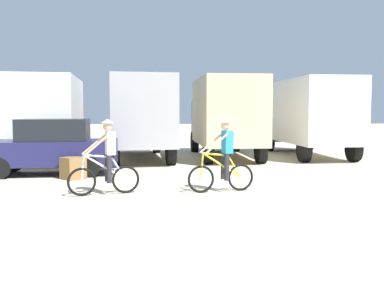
{
  "coord_description": "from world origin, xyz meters",
  "views": [
    {
      "loc": [
        -1.17,
        -8.6,
        2.01
      ],
      "look_at": [
        -0.36,
        3.51,
        1.1
      ],
      "focal_mm": 41.37,
      "sensor_mm": 36.0,
      "label": 1
    }
  ],
  "objects_px": {
    "box_truck_tan_camper": "(225,114)",
    "cyclist_cowboy_hat": "(223,158)",
    "box_truck_grey_hauler": "(139,114)",
    "sedan_parked": "(51,147)",
    "cyclist_orange_shirt": "(106,160)",
    "supply_crate": "(73,168)",
    "box_truck_white_box": "(50,114)",
    "box_truck_avon_van": "(309,114)"
  },
  "relations": [
    {
      "from": "box_truck_tan_camper",
      "to": "cyclist_cowboy_hat",
      "type": "distance_m",
      "value": 8.21
    },
    {
      "from": "box_truck_grey_hauler",
      "to": "cyclist_cowboy_hat",
      "type": "height_order",
      "value": "box_truck_grey_hauler"
    },
    {
      "from": "box_truck_tan_camper",
      "to": "cyclist_cowboy_hat",
      "type": "xyz_separation_m",
      "value": [
        -1.17,
        -8.06,
        -1.03
      ]
    },
    {
      "from": "sedan_parked",
      "to": "cyclist_orange_shirt",
      "type": "bearing_deg",
      "value": -58.47
    },
    {
      "from": "sedan_parked",
      "to": "supply_crate",
      "type": "bearing_deg",
      "value": -49.76
    },
    {
      "from": "box_truck_white_box",
      "to": "box_truck_tan_camper",
      "type": "xyz_separation_m",
      "value": [
        7.35,
        0.1,
        0.0
      ]
    },
    {
      "from": "box_truck_white_box",
      "to": "cyclist_cowboy_hat",
      "type": "relative_size",
      "value": 3.81
    },
    {
      "from": "box_truck_white_box",
      "to": "supply_crate",
      "type": "bearing_deg",
      "value": -70.13
    },
    {
      "from": "sedan_parked",
      "to": "cyclist_orange_shirt",
      "type": "relative_size",
      "value": 2.37
    },
    {
      "from": "sedan_parked",
      "to": "supply_crate",
      "type": "distance_m",
      "value": 1.48
    },
    {
      "from": "box_truck_grey_hauler",
      "to": "sedan_parked",
      "type": "height_order",
      "value": "box_truck_grey_hauler"
    },
    {
      "from": "box_truck_white_box",
      "to": "box_truck_grey_hauler",
      "type": "relative_size",
      "value": 0.99
    },
    {
      "from": "cyclist_orange_shirt",
      "to": "cyclist_cowboy_hat",
      "type": "xyz_separation_m",
      "value": [
        2.85,
        0.19,
        0.0
      ]
    },
    {
      "from": "box_truck_white_box",
      "to": "cyclist_cowboy_hat",
      "type": "height_order",
      "value": "box_truck_white_box"
    },
    {
      "from": "cyclist_orange_shirt",
      "to": "sedan_parked",
      "type": "bearing_deg",
      "value": 121.53
    },
    {
      "from": "sedan_parked",
      "to": "cyclist_cowboy_hat",
      "type": "bearing_deg",
      "value": -33.71
    },
    {
      "from": "box_truck_tan_camper",
      "to": "sedan_parked",
      "type": "xyz_separation_m",
      "value": [
        -6.19,
        -4.71,
        -0.99
      ]
    },
    {
      "from": "cyclist_orange_shirt",
      "to": "supply_crate",
      "type": "relative_size",
      "value": 2.78
    },
    {
      "from": "box_truck_white_box",
      "to": "cyclist_orange_shirt",
      "type": "relative_size",
      "value": 3.81
    },
    {
      "from": "box_truck_grey_hauler",
      "to": "cyclist_orange_shirt",
      "type": "distance_m",
      "value": 7.96
    },
    {
      "from": "cyclist_cowboy_hat",
      "to": "supply_crate",
      "type": "bearing_deg",
      "value": 150.87
    },
    {
      "from": "box_truck_tan_camper",
      "to": "cyclist_cowboy_hat",
      "type": "relative_size",
      "value": 3.75
    },
    {
      "from": "box_truck_tan_camper",
      "to": "sedan_parked",
      "type": "relative_size",
      "value": 1.58
    },
    {
      "from": "sedan_parked",
      "to": "cyclist_cowboy_hat",
      "type": "distance_m",
      "value": 6.04
    },
    {
      "from": "box_truck_grey_hauler",
      "to": "cyclist_orange_shirt",
      "type": "xyz_separation_m",
      "value": [
        -0.37,
        -7.89,
        -1.03
      ]
    },
    {
      "from": "box_truck_white_box",
      "to": "cyclist_cowboy_hat",
      "type": "distance_m",
      "value": 10.13
    },
    {
      "from": "box_truck_white_box",
      "to": "box_truck_grey_hauler",
      "type": "distance_m",
      "value": 3.71
    },
    {
      "from": "box_truck_tan_camper",
      "to": "box_truck_avon_van",
      "type": "bearing_deg",
      "value": 5.1
    },
    {
      "from": "box_truck_grey_hauler",
      "to": "sedan_parked",
      "type": "xyz_separation_m",
      "value": [
        -2.54,
        -4.34,
        -0.99
      ]
    },
    {
      "from": "box_truck_grey_hauler",
      "to": "box_truck_tan_camper",
      "type": "bearing_deg",
      "value": 5.75
    },
    {
      "from": "box_truck_white_box",
      "to": "sedan_parked",
      "type": "bearing_deg",
      "value": -75.89
    },
    {
      "from": "box_truck_tan_camper",
      "to": "box_truck_avon_van",
      "type": "distance_m",
      "value": 3.82
    },
    {
      "from": "supply_crate",
      "to": "cyclist_cowboy_hat",
      "type": "bearing_deg",
      "value": -29.13
    },
    {
      "from": "box_truck_tan_camper",
      "to": "sedan_parked",
      "type": "distance_m",
      "value": 7.84
    },
    {
      "from": "box_truck_grey_hauler",
      "to": "sedan_parked",
      "type": "bearing_deg",
      "value": -120.33
    },
    {
      "from": "box_truck_avon_van",
      "to": "sedan_parked",
      "type": "xyz_separation_m",
      "value": [
        -10.0,
        -5.05,
        -0.99
      ]
    },
    {
      "from": "box_truck_avon_van",
      "to": "cyclist_orange_shirt",
      "type": "relative_size",
      "value": 3.75
    },
    {
      "from": "box_truck_white_box",
      "to": "cyclist_orange_shirt",
      "type": "xyz_separation_m",
      "value": [
        3.33,
        -8.15,
        -1.03
      ]
    },
    {
      "from": "box_truck_grey_hauler",
      "to": "box_truck_avon_van",
      "type": "bearing_deg",
      "value": 5.42
    },
    {
      "from": "box_truck_avon_van",
      "to": "supply_crate",
      "type": "height_order",
      "value": "box_truck_avon_van"
    },
    {
      "from": "sedan_parked",
      "to": "supply_crate",
      "type": "height_order",
      "value": "sedan_parked"
    },
    {
      "from": "box_truck_grey_hauler",
      "to": "box_truck_tan_camper",
      "type": "distance_m",
      "value": 3.67
    }
  ]
}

